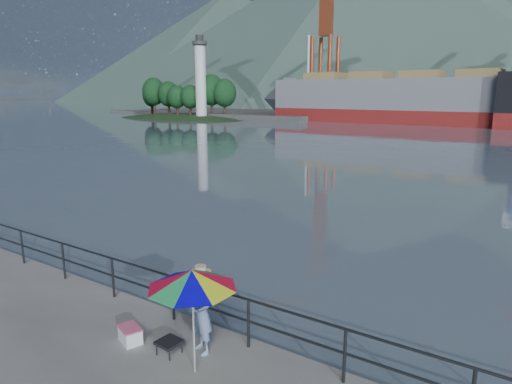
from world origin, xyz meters
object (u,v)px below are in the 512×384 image
Objects in this scene: fisherman at (202,313)px; bulk_carrier at (444,97)px; beach_umbrella at (192,279)px; cooler_bag at (130,335)px.

bulk_carrier is at bearing 122.78° from fisherman.
fisherman is at bearing -81.16° from bulk_carrier.
beach_umbrella is 2.37m from cooler_bag.
beach_umbrella is at bearing -81.00° from bulk_carrier.
cooler_bag is at bearing -82.33° from bulk_carrier.
bulk_carrier reaches higher than fisherman.
fisherman is at bearing 117.98° from beach_umbrella.
bulk_carrier is (-9.74, 72.39, 3.96)m from cooler_bag.
fisherman is 1.66m from cooler_bag.
beach_umbrella is 0.04× the size of bulk_carrier.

